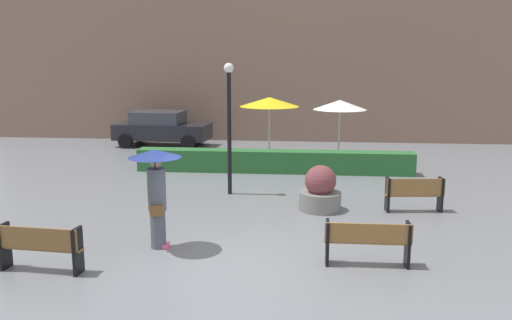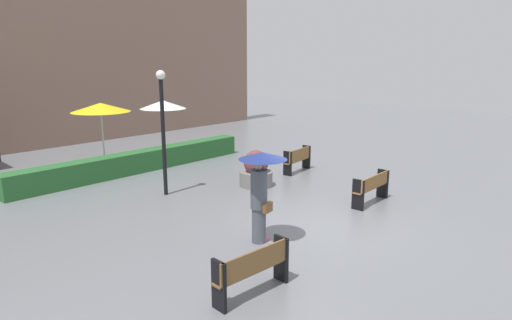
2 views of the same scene
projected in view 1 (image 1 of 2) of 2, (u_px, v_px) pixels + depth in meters
The scene contains 12 objects.
ground_plane at pixel (228, 262), 10.48m from camera, with size 60.00×60.00×0.00m, color slate.
bench_near_left at pixel (39, 245), 9.90m from camera, with size 1.63×0.46×0.89m.
bench_near_right at pixel (368, 240), 10.19m from camera, with size 1.65×0.37×0.88m.
bench_far_right at pixel (415, 192), 13.78m from camera, with size 1.52×0.48×0.90m.
pedestrian_with_umbrella at pixel (156, 182), 10.96m from camera, with size 1.08×1.08×2.12m.
planter_pot at pixel (320, 191), 13.95m from camera, with size 1.09×1.09×1.20m.
lamp_post at pixel (229, 115), 15.25m from camera, with size 0.28×0.28×3.80m.
patio_umbrella_yellow at pixel (269, 102), 20.08m from camera, with size 2.25×2.25×2.48m.
patio_umbrella_white at pixel (340, 105), 19.40m from camera, with size 1.95×1.95×2.43m.
hedge_strip at pixel (274, 161), 18.58m from camera, with size 9.59×0.70×0.77m, color #28602D.
building_facade at pixel (276, 51), 25.31m from camera, with size 28.00×1.20×8.50m, color #846656.
parked_car at pixel (162, 128), 24.02m from camera, with size 4.30×2.19×1.57m.
Camera 1 is at (1.47, -9.81, 3.96)m, focal length 37.43 mm.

